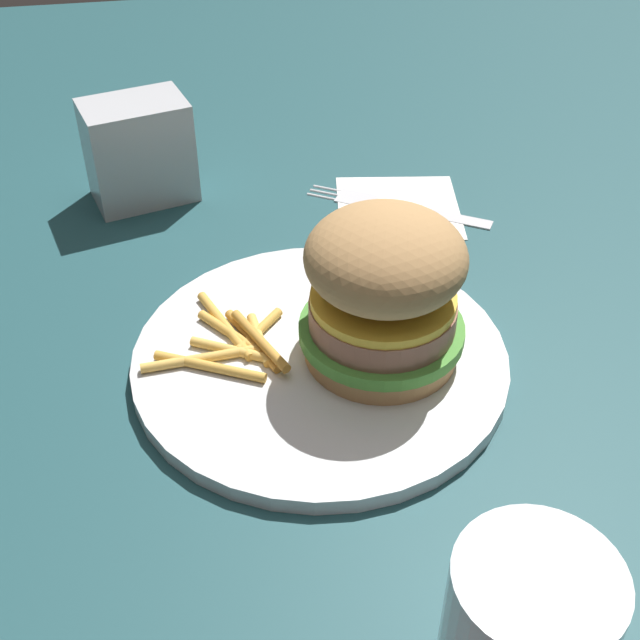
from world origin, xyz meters
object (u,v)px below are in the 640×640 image
(sandwich, at_px, (384,289))
(napkin_dispenser, at_px, (139,151))
(plate, at_px, (320,359))
(fries_pile, at_px, (234,343))
(napkin, at_px, (398,207))
(fork, at_px, (397,204))

(sandwich, distance_m, napkin_dispenser, 0.31)
(plate, relative_size, napkin_dispenser, 2.85)
(fries_pile, distance_m, napkin_dispenser, 0.25)
(fries_pile, height_order, napkin, fries_pile)
(plate, relative_size, fork, 1.70)
(napkin, xyz_separation_m, napkin_dispenser, (0.23, -0.06, 0.05))
(plate, height_order, fork, plate)
(napkin_dispenser, bearing_deg, napkin, -29.89)
(plate, distance_m, sandwich, 0.08)
(fries_pile, relative_size, fork, 0.67)
(napkin, xyz_separation_m, fork, (0.00, -0.00, 0.00))
(plate, xyz_separation_m, napkin, (-0.11, -0.20, -0.01))
(sandwich, height_order, fries_pile, sandwich)
(napkin, relative_size, fork, 0.70)
(plate, xyz_separation_m, napkin_dispenser, (0.12, -0.26, 0.04))
(fork, bearing_deg, napkin, 148.66)
(napkin, bearing_deg, napkin_dispenser, -14.97)
(fork, bearing_deg, plate, 62.01)
(plate, distance_m, napkin_dispenser, 0.29)
(napkin, bearing_deg, fork, -31.34)
(plate, bearing_deg, fork, -117.99)
(napkin, bearing_deg, plate, 61.60)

